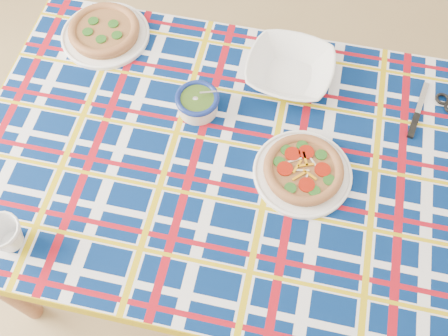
# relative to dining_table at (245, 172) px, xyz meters

# --- Properties ---
(floor) EXTENTS (4.00, 4.00, 0.00)m
(floor) POSITION_rel_dining_table_xyz_m (-0.18, 0.10, -0.60)
(floor) COLOR olive
(floor) RESTS_ON ground
(dining_table) EXTENTS (1.50, 1.04, 0.66)m
(dining_table) POSITION_rel_dining_table_xyz_m (0.00, 0.00, 0.00)
(dining_table) COLOR brown
(dining_table) RESTS_ON floor
(tablecloth) EXTENTS (1.53, 1.07, 0.09)m
(tablecloth) POSITION_rel_dining_table_xyz_m (0.00, -0.00, 0.02)
(tablecloth) COLOR #041C50
(tablecloth) RESTS_ON dining_table
(main_focaccia_plate) EXTENTS (0.28, 0.28, 0.05)m
(main_focaccia_plate) POSITION_rel_dining_table_xyz_m (0.14, -0.03, 0.09)
(main_focaccia_plate) COLOR brown
(main_focaccia_plate) RESTS_ON tablecloth
(pesto_bowl) EXTENTS (0.13, 0.13, 0.07)m
(pesto_bowl) POSITION_rel_dining_table_xyz_m (-0.14, 0.14, 0.10)
(pesto_bowl) COLOR #243F11
(pesto_bowl) RESTS_ON tablecloth
(serving_bowl) EXTENTS (0.28, 0.28, 0.06)m
(serving_bowl) POSITION_rel_dining_table_xyz_m (0.10, 0.28, 0.10)
(serving_bowl) COLOR white
(serving_bowl) RESTS_ON tablecloth
(second_focaccia_plate) EXTENTS (0.28, 0.28, 0.05)m
(second_focaccia_plate) POSITION_rel_dining_table_xyz_m (-0.45, 0.38, 0.09)
(second_focaccia_plate) COLOR brown
(second_focaccia_plate) RESTS_ON tablecloth
(mug) EXTENTS (0.09, 0.09, 0.08)m
(mug) POSITION_rel_dining_table_xyz_m (-0.53, -0.28, 0.11)
(mug) COLOR white
(mug) RESTS_ON tablecloth
(table_knife) EXTENTS (0.08, 0.20, 0.01)m
(table_knife) POSITION_rel_dining_table_xyz_m (0.46, 0.23, 0.07)
(table_knife) COLOR silver
(table_knife) RESTS_ON tablecloth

